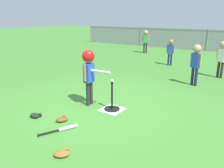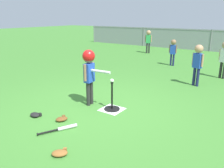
{
  "view_description": "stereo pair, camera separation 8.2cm",
  "coord_description": "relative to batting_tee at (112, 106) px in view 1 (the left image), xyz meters",
  "views": [
    {
      "loc": [
        2.62,
        -3.48,
        1.86
      ],
      "look_at": [
        0.2,
        0.13,
        0.55
      ],
      "focal_mm": 36.49,
      "sensor_mm": 36.0,
      "label": 1
    },
    {
      "loc": [
        2.69,
        -3.43,
        1.86
      ],
      "look_at": [
        0.2,
        0.13,
        0.55
      ],
      "focal_mm": 36.49,
      "sensor_mm": 36.0,
      "label": 2
    }
  ],
  "objects": [
    {
      "name": "home_plate",
      "position": [
        0.0,
        0.0,
        -0.08
      ],
      "size": [
        0.44,
        0.44,
        0.01
      ],
      "primitive_type": "cube",
      "color": "white",
      "rests_on": "ground_plane"
    },
    {
      "name": "fielder_near_right",
      "position": [
        1.38,
        3.93,
        0.64
      ],
      "size": [
        0.32,
        0.22,
        1.13
      ],
      "color": "#262626",
      "rests_on": "ground_plane"
    },
    {
      "name": "spare_bat_silver",
      "position": [
        -0.18,
        -1.18,
        -0.06
      ],
      "size": [
        0.35,
        0.63,
        0.06
      ],
      "color": "silver",
      "rests_on": "ground_plane"
    },
    {
      "name": "batting_tee",
      "position": [
        0.0,
        0.0,
        0.0
      ],
      "size": [
        0.32,
        0.32,
        0.58
      ],
      "color": "black",
      "rests_on": "ground_plane"
    },
    {
      "name": "glove_near_bats",
      "position": [
        -1.02,
        -1.12,
        -0.05
      ],
      "size": [
        0.24,
        0.19,
        0.07
      ],
      "color": "black",
      "rests_on": "ground_plane"
    },
    {
      "name": "fielder_near_left",
      "position": [
        0.93,
        2.68,
        0.64
      ],
      "size": [
        0.32,
        0.22,
        1.13
      ],
      "color": "#191E4C",
      "rests_on": "ground_plane"
    },
    {
      "name": "fielder_deep_right",
      "position": [
        -2.67,
        7.05,
        0.65
      ],
      "size": [
        0.32,
        0.23,
        1.15
      ],
      "color": "#262626",
      "rests_on": "ground_plane"
    },
    {
      "name": "baseball_on_tee",
      "position": [
        0.0,
        0.0,
        0.53
      ],
      "size": [
        0.07,
        0.07,
        0.07
      ],
      "primitive_type": "sphere",
      "color": "white",
      "rests_on": "batting_tee"
    },
    {
      "name": "glove_tossed_aside",
      "position": [
        0.32,
        -1.73,
        -0.05
      ],
      "size": [
        0.27,
        0.26,
        0.07
      ],
      "color": "brown",
      "rests_on": "ground_plane"
    },
    {
      "name": "glove_by_plate",
      "position": [
        -0.46,
        -0.96,
        -0.05
      ],
      "size": [
        0.24,
        0.27,
        0.07
      ],
      "color": "brown",
      "rests_on": "ground_plane"
    },
    {
      "name": "batter_child",
      "position": [
        -0.55,
        -0.04,
        0.76
      ],
      "size": [
        0.64,
        0.34,
        1.19
      ],
      "color": "#262626",
      "rests_on": "ground_plane"
    },
    {
      "name": "outfield_fence",
      "position": [
        -0.2,
        9.49,
        0.53
      ],
      "size": [
        16.06,
        0.06,
        1.15
      ],
      "color": "slate",
      "rests_on": "ground_plane"
    },
    {
      "name": "fielder_deep_left",
      "position": [
        -0.55,
        4.84,
        0.55
      ],
      "size": [
        0.29,
        0.2,
        1.0
      ],
      "color": "#191E4C",
      "rests_on": "ground_plane"
    },
    {
      "name": "ground_plane",
      "position": [
        -0.2,
        -0.13,
        -0.09
      ],
      "size": [
        60.0,
        60.0,
        0.0
      ],
      "primitive_type": "plane",
      "color": "#3D7A2D"
    }
  ]
}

